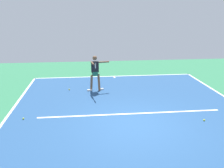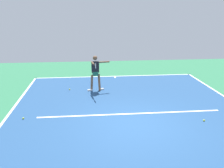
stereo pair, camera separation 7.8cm
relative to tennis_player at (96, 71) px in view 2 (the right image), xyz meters
The scene contains 9 objects.
ground_plane 4.23m from the tennis_player, 107.08° to the left, with size 22.26×22.26×0.00m, color #2D754C.
court_surface 4.23m from the tennis_player, 107.08° to the left, with size 9.33×13.19×0.00m, color navy.
court_line_baseline_near 3.04m from the tennis_player, 114.83° to the right, with size 9.33×0.10×0.01m, color white.
court_line_service 3.36m from the tennis_player, 112.11° to the left, with size 7.00×0.10×0.01m, color white.
court_line_centre_mark 2.87m from the tennis_player, 116.61° to the right, with size 0.10×0.30×0.01m, color white.
tennis_player is the anchor object (origin of this frame).
tennis_ball_near_service_line 5.45m from the tennis_player, 133.63° to the left, with size 0.07×0.07×0.07m, color #CCE033.
tennis_ball_by_sideline 4.23m from the tennis_player, 48.10° to the left, with size 0.07×0.07×0.07m, color #CCE033.
tennis_ball_far_corner 1.63m from the tennis_player, ahead, with size 0.07×0.07×0.07m, color yellow.
Camera 2 is at (1.57, 7.59, 3.80)m, focal length 39.52 mm.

